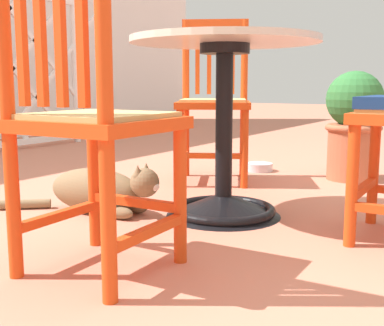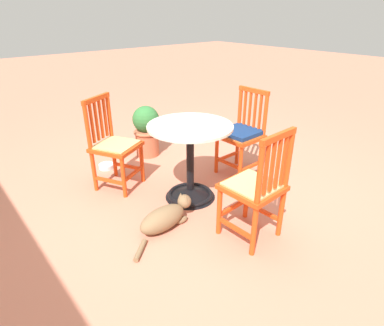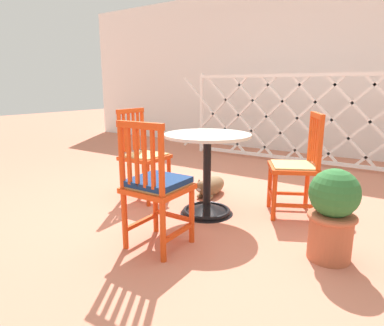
{
  "view_description": "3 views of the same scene",
  "coord_description": "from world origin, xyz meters",
  "px_view_note": "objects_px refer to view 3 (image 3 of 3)",
  "views": [
    {
      "loc": [
        -1.74,
        -0.88,
        0.54
      ],
      "look_at": [
        -0.06,
        0.17,
        0.24
      ],
      "focal_mm": 47.35,
      "sensor_mm": 36.0,
      "label": 1
    },
    {
      "loc": [
        -1.96,
        1.81,
        1.64
      ],
      "look_at": [
        -0.09,
        0.22,
        0.46
      ],
      "focal_mm": 29.89,
      "sensor_mm": 36.0,
      "label": 2
    },
    {
      "loc": [
        1.56,
        -2.35,
        1.13
      ],
      "look_at": [
        -0.01,
        -0.01,
        0.48
      ],
      "focal_mm": 31.17,
      "sensor_mm": 36.0,
      "label": 3
    }
  ],
  "objects_px": {
    "orange_chair_facing_out": "(296,168)",
    "tabby_cat": "(210,187)",
    "orange_chair_near_fence": "(156,187)",
    "cafe_table": "(207,183)",
    "pet_water_bowl": "(343,226)",
    "orange_chair_by_planter": "(143,157)",
    "terracotta_planter": "(333,212)"
  },
  "relations": [
    {
      "from": "orange_chair_by_planter",
      "to": "terracotta_planter",
      "type": "height_order",
      "value": "orange_chair_by_planter"
    },
    {
      "from": "cafe_table",
      "to": "orange_chair_near_fence",
      "type": "relative_size",
      "value": 0.83
    },
    {
      "from": "orange_chair_near_fence",
      "to": "terracotta_planter",
      "type": "distance_m",
      "value": 1.18
    },
    {
      "from": "orange_chair_near_fence",
      "to": "orange_chair_facing_out",
      "type": "relative_size",
      "value": 1.0
    },
    {
      "from": "orange_chair_by_planter",
      "to": "tabby_cat",
      "type": "distance_m",
      "value": 0.77
    },
    {
      "from": "orange_chair_facing_out",
      "to": "terracotta_planter",
      "type": "height_order",
      "value": "orange_chair_facing_out"
    },
    {
      "from": "orange_chair_by_planter",
      "to": "orange_chair_near_fence",
      "type": "distance_m",
      "value": 1.11
    },
    {
      "from": "orange_chair_near_fence",
      "to": "cafe_table",
      "type": "bearing_deg",
      "value": 93.2
    },
    {
      "from": "orange_chair_near_fence",
      "to": "tabby_cat",
      "type": "height_order",
      "value": "orange_chair_near_fence"
    },
    {
      "from": "orange_chair_by_planter",
      "to": "terracotta_planter",
      "type": "relative_size",
      "value": 1.47
    },
    {
      "from": "tabby_cat",
      "to": "pet_water_bowl",
      "type": "height_order",
      "value": "tabby_cat"
    },
    {
      "from": "orange_chair_near_fence",
      "to": "pet_water_bowl",
      "type": "bearing_deg",
      "value": 45.68
    },
    {
      "from": "orange_chair_facing_out",
      "to": "pet_water_bowl",
      "type": "distance_m",
      "value": 0.6
    },
    {
      "from": "orange_chair_facing_out",
      "to": "tabby_cat",
      "type": "xyz_separation_m",
      "value": [
        -0.9,
        0.04,
        -0.34
      ]
    },
    {
      "from": "orange_chair_near_fence",
      "to": "orange_chair_facing_out",
      "type": "bearing_deg",
      "value": 62.04
    },
    {
      "from": "tabby_cat",
      "to": "terracotta_planter",
      "type": "xyz_separation_m",
      "value": [
        1.34,
        -0.7,
        0.23
      ]
    },
    {
      "from": "orange_chair_near_fence",
      "to": "terracotta_planter",
      "type": "bearing_deg",
      "value": 25.36
    },
    {
      "from": "orange_chair_facing_out",
      "to": "orange_chair_by_planter",
      "type": "bearing_deg",
      "value": -163.95
    },
    {
      "from": "cafe_table",
      "to": "pet_water_bowl",
      "type": "height_order",
      "value": "cafe_table"
    },
    {
      "from": "cafe_table",
      "to": "terracotta_planter",
      "type": "height_order",
      "value": "cafe_table"
    },
    {
      "from": "tabby_cat",
      "to": "pet_water_bowl",
      "type": "distance_m",
      "value": 1.34
    },
    {
      "from": "tabby_cat",
      "to": "orange_chair_facing_out",
      "type": "bearing_deg",
      "value": -2.38
    },
    {
      "from": "terracotta_planter",
      "to": "pet_water_bowl",
      "type": "xyz_separation_m",
      "value": [
        -0.01,
        0.57,
        -0.3
      ]
    },
    {
      "from": "cafe_table",
      "to": "pet_water_bowl",
      "type": "xyz_separation_m",
      "value": [
        1.09,
        0.33,
        -0.26
      ]
    },
    {
      "from": "orange_chair_by_planter",
      "to": "cafe_table",
      "type": "bearing_deg",
      "value": -0.72
    },
    {
      "from": "orange_chair_by_planter",
      "to": "orange_chair_facing_out",
      "type": "relative_size",
      "value": 1.0
    },
    {
      "from": "pet_water_bowl",
      "to": "orange_chair_facing_out",
      "type": "bearing_deg",
      "value": 168.46
    },
    {
      "from": "orange_chair_near_fence",
      "to": "orange_chair_facing_out",
      "type": "xyz_separation_m",
      "value": [
        0.62,
        1.17,
        -0.01
      ]
    },
    {
      "from": "tabby_cat",
      "to": "terracotta_planter",
      "type": "bearing_deg",
      "value": -27.53
    },
    {
      "from": "cafe_table",
      "to": "orange_chair_by_planter",
      "type": "xyz_separation_m",
      "value": [
        -0.77,
        0.01,
        0.15
      ]
    },
    {
      "from": "cafe_table",
      "to": "pet_water_bowl",
      "type": "bearing_deg",
      "value": 16.89
    },
    {
      "from": "orange_chair_facing_out",
      "to": "tabby_cat",
      "type": "relative_size",
      "value": 1.28
    }
  ]
}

